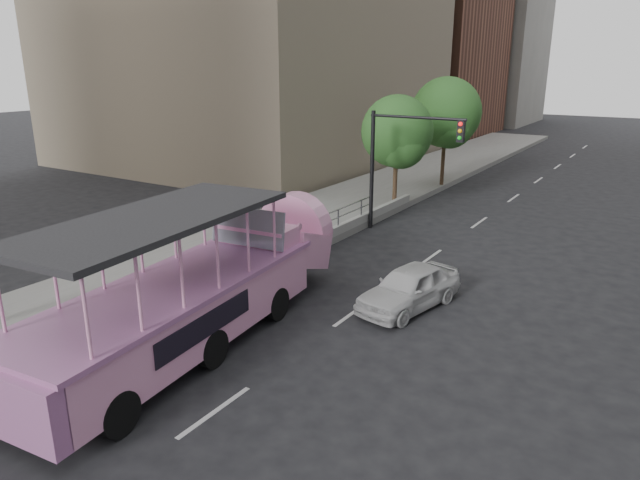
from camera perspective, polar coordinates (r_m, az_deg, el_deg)
ground at (r=14.74m, az=-8.01°, el=-11.80°), size 160.00×160.00×0.00m
sidewalk at (r=25.30m, az=-3.31°, el=1.23°), size 5.50×80.00×0.30m
kerb_wall at (r=17.79m, az=-11.59°, el=-5.03°), size 0.24×30.00×0.36m
guardrail at (r=17.56m, az=-11.72°, el=-3.02°), size 0.07×22.00×0.71m
duck_boat at (r=15.59m, az=-11.67°, el=-4.70°), size 3.81×11.47×3.74m
car at (r=17.45m, az=8.91°, el=-4.71°), size 2.30×4.08×1.31m
parking_sign at (r=20.17m, az=-3.77°, el=1.61°), size 0.21×0.58×2.69m
traffic_signal at (r=24.69m, az=7.75°, el=8.66°), size 4.20×0.32×5.20m
street_tree_near at (r=28.40m, az=7.81°, el=10.42°), size 3.52×3.52×5.72m
street_tree_far at (r=33.79m, az=12.59°, el=12.07°), size 3.97×3.97×6.45m
midrise_brick at (r=63.76m, az=8.50°, el=22.37°), size 18.00×16.00×26.00m
midrise_stone_b at (r=77.70m, az=15.00°, el=18.82°), size 16.00×14.00×20.00m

